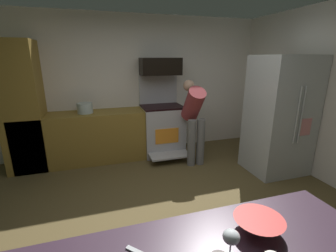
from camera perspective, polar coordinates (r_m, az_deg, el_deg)
The scene contains 11 objects.
ground_plane at distance 3.00m, azimuth 0.92°, elevation -21.53°, with size 5.20×4.80×0.02m, color brown.
wall_back at distance 4.68m, azimuth -7.99°, elevation 9.67°, with size 5.20×0.12×2.60m, color silver.
lower_cabinet_run at distance 4.45m, azimuth -18.29°, elevation -2.58°, with size 2.40×0.60×0.90m, color olive.
cabinet_column at distance 4.46m, azimuth -31.94°, elevation 3.76°, with size 0.60×0.60×2.10m, color olive.
oven_range at distance 4.57m, azimuth -1.43°, elevation -0.46°, with size 0.76×0.97×1.52m.
microwave at distance 4.47m, azimuth -1.87°, elevation 14.30°, with size 0.74×0.38×0.31m, color black.
refrigerator at distance 4.14m, azimuth 25.51°, elevation 2.23°, with size 0.88×0.76×1.87m.
person_cook at distance 4.09m, azimuth 6.30°, elevation 2.48°, with size 0.31×0.62×1.45m.
mixing_bowl_prep at distance 1.49m, azimuth 21.12°, elevation -21.53°, with size 0.28×0.28×0.08m, color red.
wine_glass_near at distance 1.28m, azimuth 15.14°, elevation -24.79°, with size 0.08×0.08×0.15m.
stock_pot at distance 4.32m, azimuth -19.58°, elevation 4.13°, with size 0.26×0.26×0.18m, color #ADC0BF.
Camera 1 is at (-0.74, -2.25, 1.83)m, focal length 25.03 mm.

